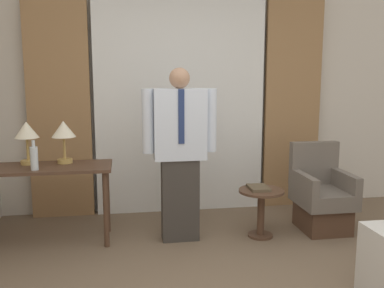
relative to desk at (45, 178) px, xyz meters
name	(u,v)px	position (x,y,z in m)	size (l,w,h in m)	color
wall_back	(179,97)	(1.42, 0.93, 0.71)	(10.00, 0.06, 2.70)	beige
curtain_sheer_center	(181,103)	(1.42, 0.80, 0.65)	(1.97, 0.06, 2.58)	white
curtain_drape_left	(59,104)	(0.05, 0.80, 0.65)	(0.69, 0.06, 2.58)	#997047
curtain_drape_right	(292,102)	(2.79, 0.80, 0.65)	(0.69, 0.06, 2.58)	#997047
desk	(45,178)	(0.00, 0.00, 0.00)	(1.25, 0.52, 0.76)	#4C3323
table_lamp_left	(27,133)	(-0.17, 0.13, 0.42)	(0.23, 0.23, 0.42)	tan
table_lamp_right	(64,132)	(0.17, 0.13, 0.42)	(0.23, 0.23, 0.42)	tan
bottle_near_edge	(34,158)	(-0.06, -0.15, 0.23)	(0.07, 0.07, 0.28)	silver
person	(180,149)	(1.28, -0.12, 0.27)	(0.72, 0.24, 1.69)	#38332D
armchair	(321,198)	(2.79, -0.08, -0.31)	(0.53, 0.60, 0.90)	#4C3323
side_table	(261,205)	(2.09, -0.19, -0.31)	(0.45, 0.45, 0.49)	#4C3323
book	(259,188)	(2.07, -0.16, -0.14)	(0.19, 0.25, 0.03)	brown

